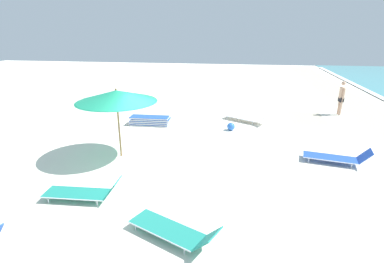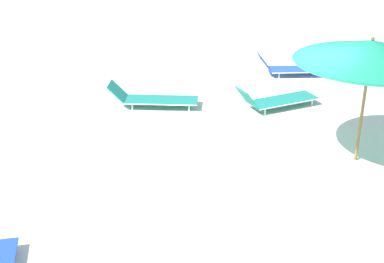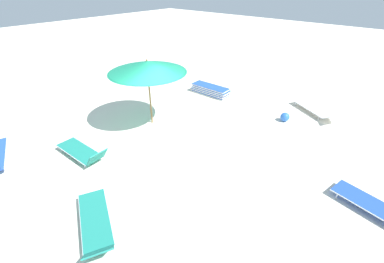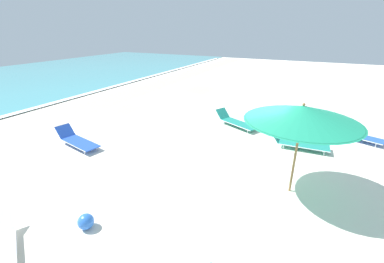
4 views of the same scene
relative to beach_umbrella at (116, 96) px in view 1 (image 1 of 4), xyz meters
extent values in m
cube|color=silver|center=(0.84, 1.64, -2.25)|extent=(60.00, 60.00, 0.16)
cube|color=#B8AE96|center=(-5.87, 7.58, -2.17)|extent=(2.65, 1.62, 0.00)
cylinder|color=olive|center=(0.00, 0.00, -1.08)|extent=(0.06, 0.06, 2.18)
cone|color=#1E936B|center=(0.00, 0.00, 0.01)|extent=(2.73, 2.73, 0.39)
cylinder|color=#166E50|center=(0.00, 0.00, -0.18)|extent=(2.65, 2.65, 0.01)
sphere|color=olive|center=(0.00, 0.00, 0.23)|extent=(0.07, 0.07, 0.07)
cube|color=blue|center=(-3.66, 0.00, -2.12)|extent=(0.64, 1.81, 0.03)
cube|color=silver|center=(-3.66, 0.00, -2.15)|extent=(0.65, 1.85, 0.04)
cube|color=blue|center=(-3.66, -0.01, -2.03)|extent=(0.64, 1.81, 0.03)
cube|color=silver|center=(-3.66, -0.01, -2.06)|extent=(0.65, 1.85, 0.04)
cube|color=blue|center=(-3.66, -0.02, -1.95)|extent=(0.64, 1.81, 0.03)
cube|color=silver|center=(-3.66, -0.02, -1.98)|extent=(0.65, 1.85, 0.04)
cube|color=blue|center=(-3.66, 0.06, -1.86)|extent=(0.64, 1.81, 0.03)
cube|color=silver|center=(-3.66, 0.06, -1.89)|extent=(0.65, 1.85, 0.04)
cube|color=blue|center=(-3.66, -0.01, -1.78)|extent=(0.64, 1.81, 0.03)
cube|color=silver|center=(-3.66, -0.01, -1.81)|extent=(0.65, 1.85, 0.04)
cube|color=#1E8475|center=(2.90, -0.11, -2.00)|extent=(0.68, 1.72, 0.03)
cylinder|color=silver|center=(2.60, -0.13, -2.00)|extent=(0.11, 1.70, 0.03)
cylinder|color=silver|center=(3.20, -0.10, -2.00)|extent=(0.11, 1.70, 0.03)
cube|color=#1E8475|center=(2.85, 0.90, -1.78)|extent=(0.59, 0.38, 0.46)
cylinder|color=silver|center=(2.68, -0.79, -2.09)|extent=(0.03, 0.03, 0.16)
cylinder|color=silver|center=(3.19, -0.76, -2.09)|extent=(0.03, 0.03, 0.16)
cylinder|color=silver|center=(2.61, 0.54, -2.09)|extent=(0.03, 0.03, 0.16)
cylinder|color=silver|center=(3.12, 0.56, -2.09)|extent=(0.03, 0.03, 0.16)
cube|color=#1E8475|center=(3.99, 2.59, -2.00)|extent=(1.28, 1.82, 0.03)
cylinder|color=silver|center=(3.71, 2.72, -2.00)|extent=(0.77, 1.57, 0.03)
cylinder|color=silver|center=(4.26, 2.46, -2.00)|extent=(0.77, 1.57, 0.03)
cube|color=#1E8475|center=(4.44, 3.54, -1.80)|extent=(0.69, 0.61, 0.41)
cylinder|color=silver|center=(3.47, 2.09, -2.09)|extent=(0.03, 0.03, 0.16)
cylinder|color=silver|center=(3.93, 1.87, -2.09)|extent=(0.03, 0.03, 0.16)
cylinder|color=silver|center=(4.04, 3.30, -2.09)|extent=(0.03, 0.03, 0.16)
cylinder|color=silver|center=(4.50, 3.09, -2.09)|extent=(0.03, 0.03, 0.16)
cube|color=white|center=(-4.96, 4.30, -2.00)|extent=(1.42, 1.85, 0.03)
cylinder|color=silver|center=(-5.22, 4.45, -2.00)|extent=(0.92, 1.57, 0.03)
cylinder|color=silver|center=(-4.70, 4.15, -2.00)|extent=(0.92, 1.57, 0.03)
cube|color=white|center=(-4.40, 5.27, -1.85)|extent=(0.74, 0.70, 0.33)
cylinder|color=silver|center=(-5.53, 3.82, -2.09)|extent=(0.03, 0.03, 0.16)
cylinder|color=silver|center=(-5.09, 3.56, -2.09)|extent=(0.03, 0.03, 0.16)
cylinder|color=silver|center=(-4.83, 5.03, -2.09)|extent=(0.03, 0.03, 0.16)
cylinder|color=silver|center=(-4.39, 4.78, -2.09)|extent=(0.03, 0.03, 0.16)
cube|color=blue|center=(-0.55, 7.20, -2.00)|extent=(0.92, 1.77, 0.03)
cylinder|color=silver|center=(-0.85, 7.26, -2.00)|extent=(0.36, 1.66, 0.03)
cylinder|color=silver|center=(-0.26, 7.14, -2.00)|extent=(0.36, 1.66, 0.03)
cube|color=blue|center=(-0.35, 8.20, -1.79)|extent=(0.64, 0.49, 0.43)
cylinder|color=silver|center=(-0.93, 6.61, -2.09)|extent=(0.03, 0.03, 0.16)
cylinder|color=silver|center=(-0.43, 6.51, -2.09)|extent=(0.03, 0.03, 0.16)
cylinder|color=silver|center=(-0.67, 7.89, -2.09)|extent=(0.03, 0.03, 0.16)
cylinder|color=silver|center=(-0.17, 7.79, -2.09)|extent=(0.03, 0.03, 0.16)
cylinder|color=tan|center=(-6.94, 9.32, -1.72)|extent=(0.11, 0.11, 0.90)
cylinder|color=tan|center=(-6.74, 9.35, -1.72)|extent=(0.11, 0.11, 0.90)
cube|color=black|center=(-6.84, 9.34, -1.35)|extent=(0.32, 0.22, 0.24)
cylinder|color=tan|center=(-6.84, 9.34, -1.00)|extent=(0.27, 0.27, 0.55)
cylinder|color=tan|center=(-7.02, 9.31, -1.00)|extent=(0.08, 0.08, 0.55)
cylinder|color=tan|center=(-6.65, 9.36, -1.00)|extent=(0.08, 0.08, 0.55)
sphere|color=tan|center=(-6.84, 9.34, -0.51)|extent=(0.21, 0.21, 0.21)
sphere|color=blue|center=(-3.43, 3.79, -2.00)|extent=(0.35, 0.35, 0.35)
camera|label=1|loc=(9.33, 3.97, 2.16)|focal=28.00mm
camera|label=2|loc=(-7.31, 6.38, 2.68)|focal=50.00mm
camera|label=3|loc=(5.51, 6.81, 2.66)|focal=24.00mm
camera|label=4|loc=(-6.36, -0.23, 1.90)|focal=24.00mm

